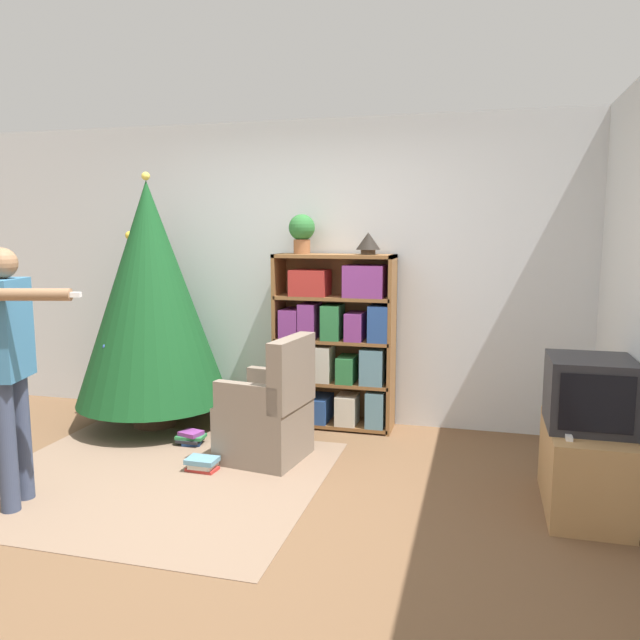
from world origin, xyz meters
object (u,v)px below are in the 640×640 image
object	(u,v)px
armchair	(269,417)
table_lamp	(368,242)
bookshelf	(336,343)
standing_person	(10,356)
christmas_tree	(150,293)
television	(590,393)
potted_plant	(302,231)

from	to	relation	value
armchair	table_lamp	xyz separation A→B (m)	(0.56, 0.88, 1.25)
bookshelf	standing_person	distance (m)	2.51
armchair	table_lamp	distance (m)	1.63
table_lamp	christmas_tree	bearing A→B (deg)	-168.18
bookshelf	christmas_tree	world-z (taller)	christmas_tree
christmas_tree	table_lamp	distance (m)	1.87
television	table_lamp	xyz separation A→B (m)	(-1.55, 1.19, 0.85)
armchair	standing_person	bearing A→B (deg)	-39.45
christmas_tree	armchair	distance (m)	1.56
bookshelf	standing_person	size ratio (longest dim) A/B	0.94
standing_person	table_lamp	world-z (taller)	table_lamp
bookshelf	christmas_tree	distance (m)	1.61
christmas_tree	standing_person	bearing A→B (deg)	-90.10
christmas_tree	armchair	xyz separation A→B (m)	(1.22, -0.51, -0.82)
armchair	television	bearing A→B (deg)	89.93
bookshelf	table_lamp	size ratio (longest dim) A/B	7.36
bookshelf	television	world-z (taller)	bookshelf
television	standing_person	size ratio (longest dim) A/B	0.31
potted_plant	table_lamp	xyz separation A→B (m)	(0.56, 0.00, -0.09)
television	armchair	xyz separation A→B (m)	(-2.11, 0.31, -0.40)
television	armchair	world-z (taller)	television
standing_person	table_lamp	xyz separation A→B (m)	(1.78, 2.00, 0.65)
bookshelf	potted_plant	xyz separation A→B (m)	(-0.30, 0.01, 0.94)
bookshelf	christmas_tree	size ratio (longest dim) A/B	0.69
standing_person	bookshelf	bearing A→B (deg)	128.94
table_lamp	television	bearing A→B (deg)	-37.55
christmas_tree	potted_plant	size ratio (longest dim) A/B	6.51
christmas_tree	standing_person	xyz separation A→B (m)	(-0.00, -1.63, -0.22)
christmas_tree	potted_plant	distance (m)	1.38
standing_person	table_lamp	bearing A→B (deg)	124.56
standing_person	potted_plant	xyz separation A→B (m)	(1.22, 2.00, 0.73)
bookshelf	armchair	world-z (taller)	bookshelf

